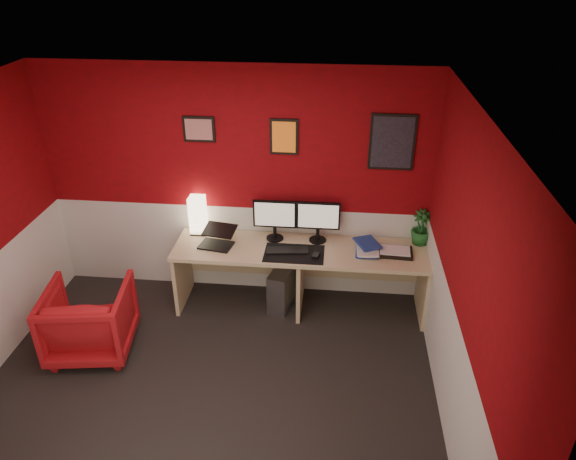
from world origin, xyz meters
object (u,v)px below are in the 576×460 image
(desk, at_px, (300,279))
(armchair, at_px, (90,319))
(laptop, at_px, (215,237))
(monitor_left, at_px, (275,214))
(monitor_right, at_px, (318,216))
(zen_tray, at_px, (395,252))
(potted_plant, at_px, (421,228))
(shoji_lamp, at_px, (198,216))
(pc_tower, at_px, (283,287))

(desk, distance_m, armchair, 2.11)
(laptop, xyz_separation_m, monitor_left, (0.58, 0.21, 0.18))
(monitor_right, distance_m, zen_tray, 0.85)
(desk, xyz_separation_m, monitor_left, (-0.29, 0.18, 0.66))
(potted_plant, bearing_deg, monitor_left, -177.98)
(potted_plant, bearing_deg, laptop, -172.79)
(monitor_left, height_order, potted_plant, monitor_left)
(zen_tray, bearing_deg, laptop, -178.92)
(monitor_left, distance_m, monitor_right, 0.45)
(shoji_lamp, bearing_deg, zen_tray, -6.37)
(monitor_right, xyz_separation_m, armchair, (-2.09, -1.04, -0.67))
(potted_plant, bearing_deg, armchair, -160.84)
(shoji_lamp, distance_m, monitor_right, 1.28)
(monitor_left, bearing_deg, shoji_lamp, 176.31)
(laptop, height_order, pc_tower, laptop)
(armchair, bearing_deg, monitor_right, -161.65)
(desk, xyz_separation_m, monitor_right, (0.16, 0.18, 0.66))
(pc_tower, bearing_deg, monitor_right, 38.76)
(pc_tower, xyz_separation_m, armchair, (-1.74, -0.88, 0.12))
(laptop, relative_size, pc_tower, 0.73)
(zen_tray, bearing_deg, pc_tower, 178.95)
(zen_tray, bearing_deg, potted_plant, 40.31)
(monitor_left, height_order, pc_tower, monitor_left)
(shoji_lamp, relative_size, armchair, 0.52)
(shoji_lamp, height_order, pc_tower, shoji_lamp)
(desk, height_order, potted_plant, potted_plant)
(monitor_right, relative_size, pc_tower, 1.29)
(monitor_right, distance_m, potted_plant, 1.06)
(potted_plant, height_order, armchair, potted_plant)
(monitor_right, height_order, zen_tray, monitor_right)
(laptop, distance_m, pc_tower, 0.92)
(zen_tray, height_order, armchair, zen_tray)
(potted_plant, bearing_deg, pc_tower, -171.55)
(monitor_left, distance_m, armchair, 2.05)
(pc_tower, bearing_deg, desk, 7.04)
(laptop, relative_size, monitor_left, 0.57)
(pc_tower, bearing_deg, monitor_left, 136.70)
(laptop, bearing_deg, zen_tray, 11.21)
(zen_tray, relative_size, armchair, 0.46)
(shoji_lamp, height_order, laptop, shoji_lamp)
(monitor_left, bearing_deg, laptop, -160.12)
(desk, height_order, shoji_lamp, shoji_lamp)
(armchair, bearing_deg, pc_tower, -161.27)
(shoji_lamp, distance_m, armchair, 1.48)
(laptop, xyz_separation_m, armchair, (-1.06, -0.83, -0.49))
(monitor_left, height_order, monitor_right, same)
(shoji_lamp, xyz_separation_m, laptop, (0.24, -0.26, -0.09))
(pc_tower, bearing_deg, laptop, -161.24)
(monitor_left, relative_size, monitor_right, 1.00)
(monitor_right, relative_size, zen_tray, 1.66)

